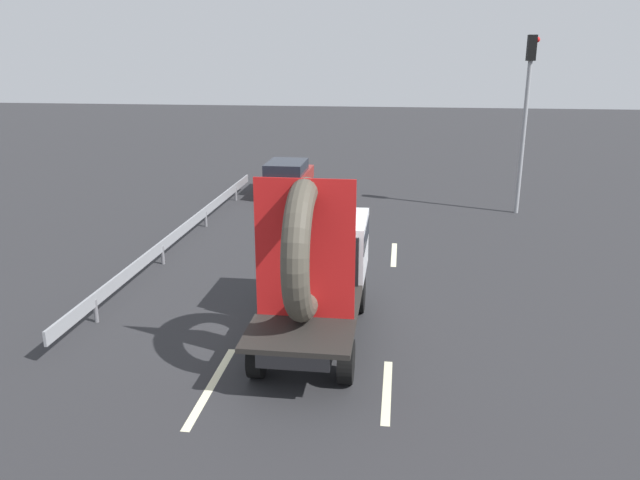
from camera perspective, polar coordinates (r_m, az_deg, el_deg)
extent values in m
plane|color=#28282B|center=(14.05, -1.34, -8.11)|extent=(120.00, 120.00, 0.00)
cylinder|color=black|center=(14.94, -2.92, -4.79)|extent=(0.28, 0.84, 0.84)
cylinder|color=black|center=(14.75, 3.62, -5.11)|extent=(0.28, 0.84, 0.84)
cylinder|color=black|center=(11.97, -5.83, -10.65)|extent=(0.28, 0.84, 0.84)
cylinder|color=black|center=(11.73, 2.45, -11.20)|extent=(0.28, 0.84, 0.84)
cube|color=black|center=(13.15, -0.57, -5.92)|extent=(1.30, 5.36, 0.25)
cube|color=silver|center=(14.41, 0.34, -0.46)|extent=(2.00, 2.06, 1.35)
cube|color=black|center=(14.28, 0.31, 0.62)|extent=(2.02, 1.96, 0.44)
cube|color=black|center=(12.15, -1.26, -7.04)|extent=(2.00, 3.30, 0.10)
cube|color=black|center=(13.40, -0.24, -1.93)|extent=(1.80, 0.08, 1.10)
torus|color=#474238|center=(11.50, -1.42, -0.90)|extent=(0.51, 2.72, 2.72)
cube|color=red|center=(11.50, -1.42, -0.90)|extent=(1.90, 0.03, 2.72)
cylinder|color=black|center=(28.97, -4.13, 5.72)|extent=(0.22, 0.65, 0.65)
cylinder|color=black|center=(28.70, -1.03, 5.65)|extent=(0.22, 0.65, 0.65)
cylinder|color=black|center=(26.37, -5.30, 4.57)|extent=(0.22, 0.65, 0.65)
cylinder|color=black|center=(26.07, -1.91, 4.49)|extent=(0.22, 0.65, 0.65)
cube|color=maroon|center=(27.46, -3.09, 5.71)|extent=(1.82, 4.24, 0.56)
cube|color=black|center=(27.26, -3.14, 6.76)|extent=(1.64, 2.38, 0.51)
cylinder|color=gray|center=(24.60, 18.32, 8.86)|extent=(0.16, 0.16, 5.68)
cube|color=black|center=(24.40, 19.06, 16.51)|extent=(0.30, 0.36, 0.90)
sphere|color=red|center=(24.43, 19.53, 17.13)|extent=(0.20, 0.20, 0.20)
cube|color=gray|center=(20.35, -12.36, 1.17)|extent=(0.06, 16.45, 0.32)
cylinder|color=slate|center=(15.11, -20.10, -6.21)|extent=(0.10, 0.10, 0.55)
cylinder|color=slate|center=(18.59, -14.40, -1.37)|extent=(0.10, 0.10, 0.55)
cylinder|color=slate|center=(22.29, -10.57, 1.92)|extent=(0.10, 0.10, 0.55)
cylinder|color=slate|center=(26.12, -7.83, 4.25)|extent=(0.10, 0.10, 0.55)
cube|color=beige|center=(11.96, -10.05, -13.16)|extent=(0.16, 2.95, 0.01)
cube|color=beige|center=(19.05, -2.98, -1.25)|extent=(0.16, 2.58, 0.01)
cube|color=beige|center=(11.68, 6.23, -13.75)|extent=(0.16, 2.25, 0.01)
cube|color=beige|center=(19.07, 6.88, -1.34)|extent=(0.16, 2.32, 0.01)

